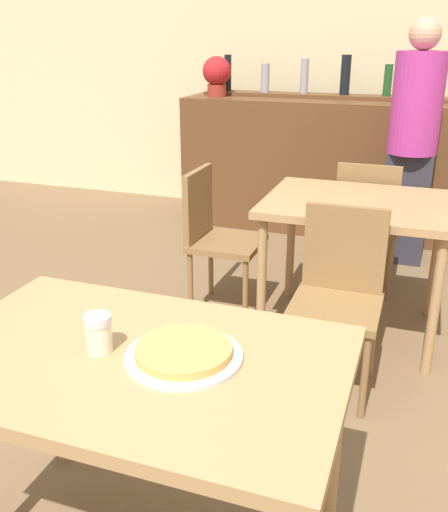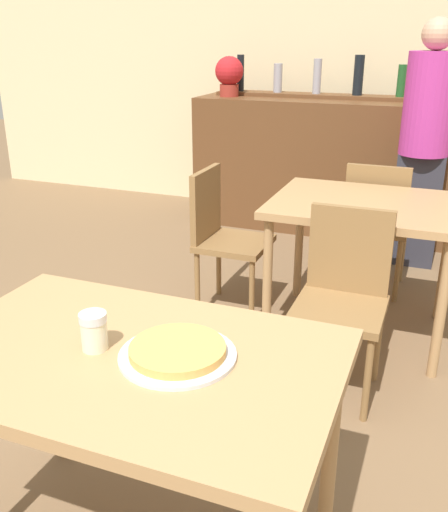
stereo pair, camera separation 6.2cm
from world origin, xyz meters
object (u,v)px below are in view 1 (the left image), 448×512
person_standing (413,137)px  potted_plant (217,74)px  chair_far_side_back (367,218)px  pizza_tray (184,353)px  chair_far_side_front (339,288)px  chair_far_side_left (215,231)px  cheese_shaker (99,333)px

person_standing → potted_plant: (-1.65, 0.53, 0.35)m
chair_far_side_back → pizza_tray: size_ratio=2.66×
chair_far_side_front → person_standing: (0.21, 1.77, 0.42)m
person_standing → potted_plant: 1.77m
chair_far_side_back → potted_plant: 2.01m
pizza_tray → potted_plant: (-1.19, 3.49, 0.50)m
chair_far_side_front → chair_far_side_back: size_ratio=1.00×
person_standing → chair_far_side_left: bearing=-130.6°
chair_far_side_back → potted_plant: bearing=-38.9°
chair_far_side_left → person_standing: 1.63m
chair_far_side_left → cheese_shaker: 1.87m
person_standing → chair_far_side_front: bearing=-96.7°
chair_far_side_back → chair_far_side_left: 1.00m
chair_far_side_back → pizza_tray: 2.36m
cheese_shaker → person_standing: size_ratio=0.06×
chair_far_side_left → cheese_shaker: size_ratio=7.83×
chair_far_side_back → person_standing: 0.79m
chair_far_side_back → person_standing: person_standing is taller
chair_far_side_front → chair_far_side_left: same height
cheese_shaker → chair_far_side_left: bearing=100.4°
chair_far_side_back → chair_far_side_left: bearing=34.6°
chair_far_side_left → potted_plant: size_ratio=2.63×
chair_far_side_back → person_standing: bearing=-108.1°
potted_plant → cheese_shaker: bearing=-75.0°
chair_far_side_front → potted_plant: bearing=122.1°
chair_far_side_front → cheese_shaker: cheese_shaker is taller
chair_far_side_front → chair_far_side_left: size_ratio=1.00×
chair_far_side_front → cheese_shaker: 1.37m
chair_far_side_front → potted_plant: (-1.44, 2.30, 0.78)m
chair_far_side_front → chair_far_side_back: same height
chair_far_side_left → person_standing: bearing=-40.6°
chair_far_side_front → pizza_tray: (-0.25, -1.20, 0.28)m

